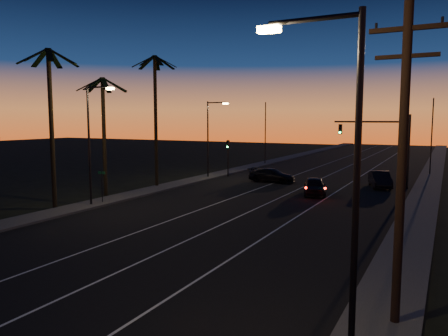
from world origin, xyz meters
The scene contains 21 objects.
road centered at (0.00, 30.00, 0.01)m, with size 20.00×170.00×0.01m, color black.
sidewalk_left centered at (-11.20, 30.00, 0.08)m, with size 2.40×170.00×0.16m, color #333331.
sidewalk_right centered at (11.20, 30.00, 0.08)m, with size 2.40×170.00×0.16m, color #333331.
lane_stripe_left centered at (-3.00, 30.00, 0.02)m, with size 0.12×160.00×0.01m, color silver.
lane_stripe_mid centered at (0.50, 30.00, 0.02)m, with size 0.12×160.00×0.01m, color silver.
lane_stripe_right centered at (4.00, 30.00, 0.02)m, with size 0.12×160.00×0.01m, color silver.
palm_near centered at (-12.60, 18.00, 7.07)m, with size 4.25×4.16×11.53m.
palm_mid centered at (-13.20, 24.00, 6.25)m, with size 4.25×4.16×10.03m.
palm_far centered at (-12.20, 30.00, 7.61)m, with size 4.25×4.16×12.53m.
streetlight_left_near centered at (-10.70, 20.00, 5.32)m, with size 2.55×0.26×9.00m.
streetlight_left_far centered at (-10.69, 38.00, 5.06)m, with size 2.55×0.26×8.50m.
streetlight_right_near centered at (10.70, 6.00, 5.32)m, with size 2.55×0.26×9.00m.
street_sign centered at (-10.80, 21.00, 1.66)m, with size 0.70×0.06×2.60m.
utility_pole centered at (11.60, 10.00, 5.32)m, with size 2.20×0.28×10.00m.
signal_mast centered at (7.14, 39.99, 4.78)m, with size 7.10×0.41×7.00m.
signal_post centered at (-9.50, 39.98, 2.89)m, with size 0.28×0.37×4.20m.
far_pole_left centered at (-11.00, 55.00, 4.50)m, with size 0.14×0.14×9.00m, color black.
far_pole_right centered at (11.00, 52.00, 4.50)m, with size 0.14×0.14×9.00m, color black.
lead_car centered at (2.65, 32.60, 0.77)m, with size 3.14×5.26×1.52m.
right_car centered at (7.12, 39.53, 0.79)m, with size 2.93×4.98×1.55m.
cross_car centered at (-3.43, 38.14, 0.72)m, with size 4.91×2.04×1.42m.
Camera 1 is at (12.85, -4.23, 6.54)m, focal length 35.00 mm.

